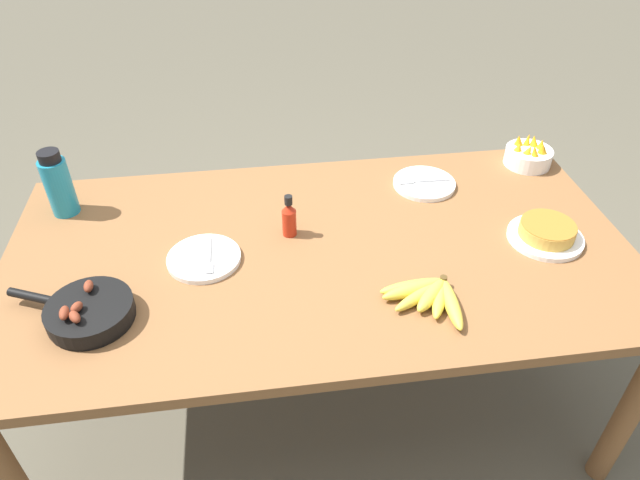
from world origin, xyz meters
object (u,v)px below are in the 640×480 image
object	(u,v)px
skillet	(88,312)
frittata_plate_center	(546,233)
banana_bunch	(428,294)
water_bottle	(58,184)
fruit_bowl_mango	(529,155)
empty_plate_near_front	(204,258)
hot_sauce_bottle	(289,218)
empty_plate_far_left	(424,184)

from	to	relation	value
skillet	frittata_plate_center	world-z (taller)	skillet
banana_bunch	skillet	size ratio (longest dim) A/B	0.61
banana_bunch	water_bottle	distance (m)	1.20
water_bottle	fruit_bowl_mango	bearing A→B (deg)	2.82
empty_plate_near_front	fruit_bowl_mango	size ratio (longest dim) A/B	1.28
fruit_bowl_mango	hot_sauce_bottle	world-z (taller)	hot_sauce_bottle
hot_sauce_bottle	fruit_bowl_mango	bearing A→B (deg)	18.31
water_bottle	hot_sauce_bottle	distance (m)	0.75
skillet	fruit_bowl_mango	size ratio (longest dim) A/B	2.01
frittata_plate_center	hot_sauce_bottle	distance (m)	0.79
skillet	hot_sauce_bottle	bearing A→B (deg)	-128.46
empty_plate_near_front	empty_plate_far_left	bearing A→B (deg)	21.92
empty_plate_far_left	hot_sauce_bottle	distance (m)	0.54
banana_bunch	frittata_plate_center	world-z (taller)	frittata_plate_center
hot_sauce_bottle	water_bottle	bearing A→B (deg)	162.77
frittata_plate_center	water_bottle	world-z (taller)	water_bottle
skillet	fruit_bowl_mango	bearing A→B (deg)	-134.25
skillet	empty_plate_near_front	distance (m)	0.35
empty_plate_far_left	skillet	bearing A→B (deg)	-154.29
banana_bunch	empty_plate_far_left	world-z (taller)	banana_bunch
fruit_bowl_mango	empty_plate_near_front	bearing A→B (deg)	-161.43
banana_bunch	frittata_plate_center	bearing A→B (deg)	25.42
empty_plate_far_left	fruit_bowl_mango	world-z (taller)	fruit_bowl_mango
water_bottle	frittata_plate_center	bearing A→B (deg)	-13.49
banana_bunch	skillet	xyz separation A→B (m)	(-0.89, 0.05, 0.01)
empty_plate_near_front	empty_plate_far_left	size ratio (longest dim) A/B	1.00
fruit_bowl_mango	water_bottle	xyz separation A→B (m)	(-1.62, -0.08, 0.07)
empty_plate_near_front	fruit_bowl_mango	bearing A→B (deg)	18.57
banana_bunch	empty_plate_near_front	world-z (taller)	banana_bunch
fruit_bowl_mango	hot_sauce_bottle	distance (m)	0.96
skillet	empty_plate_near_front	size ratio (longest dim) A/B	1.57
fruit_bowl_mango	frittata_plate_center	bearing A→B (deg)	-107.03
banana_bunch	hot_sauce_bottle	bearing A→B (deg)	135.14
empty_plate_near_front	hot_sauce_bottle	bearing A→B (deg)	19.47
skillet	empty_plate_far_left	size ratio (longest dim) A/B	1.57
empty_plate_far_left	banana_bunch	bearing A→B (deg)	-105.11
banana_bunch	hot_sauce_bottle	world-z (taller)	hot_sauce_bottle
hot_sauce_bottle	empty_plate_far_left	bearing A→B (deg)	23.19
banana_bunch	hot_sauce_bottle	xyz separation A→B (m)	(-0.34, 0.34, 0.04)
water_bottle	skillet	bearing A→B (deg)	-72.55
frittata_plate_center	fruit_bowl_mango	world-z (taller)	fruit_bowl_mango
skillet	frittata_plate_center	xyz separation A→B (m)	(1.33, 0.16, -0.00)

